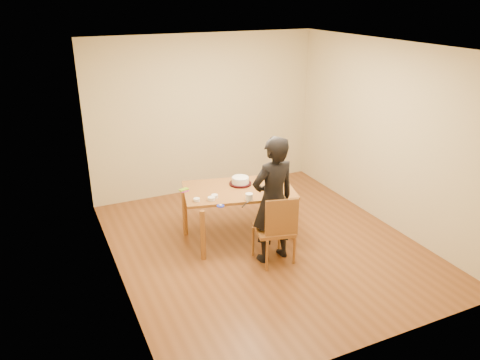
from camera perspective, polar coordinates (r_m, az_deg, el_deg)
name	(u,v)px	position (r m, az deg, el deg)	size (l,w,h in m)	color
room_shell	(254,146)	(6.40, 1.77, 4.14)	(4.00, 4.50, 2.70)	brown
dining_table	(239,190)	(6.54, -0.18, -1.23)	(1.52, 0.90, 0.04)	brown
dining_chair	(274,229)	(6.10, 4.15, -6.03)	(0.47, 0.47, 0.04)	brown
cake_plate	(240,184)	(6.68, 0.04, -0.45)	(0.32, 0.32, 0.02)	#B40C2A
cake	(240,180)	(6.66, 0.04, -0.04)	(0.24, 0.24, 0.08)	white
frosting_dome	(240,177)	(6.64, 0.04, 0.38)	(0.24, 0.24, 0.03)	white
frosting_tub	(249,197)	(6.18, 1.13, -2.05)	(0.10, 0.10, 0.09)	white
frosting_lid	(220,206)	(6.02, -2.40, -3.17)	(0.10, 0.10, 0.01)	#18229C
frosting_dollop	(220,205)	(6.01, -2.40, -3.05)	(0.04, 0.04, 0.02)	white
ramekin_green	(211,199)	(6.19, -3.52, -2.28)	(0.09, 0.09, 0.04)	white
ramekin_yellow	(215,196)	(6.26, -3.12, -1.98)	(0.09, 0.09, 0.04)	white
ramekin_multi	(197,200)	(6.17, -5.31, -2.41)	(0.08, 0.08, 0.04)	white
candy_box_pink	(184,191)	(6.49, -6.80, -1.32)	(0.11, 0.06, 0.02)	#D933AC
candy_box_green	(184,190)	(6.49, -6.86, -1.16)	(0.13, 0.06, 0.02)	green
spatula	(244,205)	(6.04, 0.54, -3.05)	(0.16, 0.01, 0.01)	black
person	(273,200)	(5.96, 4.05, -2.47)	(0.62, 0.41, 1.70)	black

